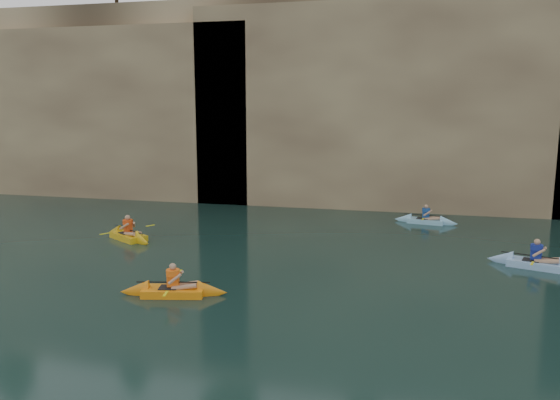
# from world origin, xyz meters

# --- Properties ---
(cliff) EXTENTS (70.00, 16.00, 12.00)m
(cliff) POSITION_xyz_m (0.00, 30.00, 6.00)
(cliff) COLOR tan
(cliff) RESTS_ON ground
(cliff_slab_west) EXTENTS (26.00, 2.40, 10.56)m
(cliff_slab_west) POSITION_xyz_m (-20.00, 22.60, 5.28)
(cliff_slab_west) COLOR tan
(cliff_slab_west) RESTS_ON ground
(cliff_slab_center) EXTENTS (24.00, 2.40, 11.40)m
(cliff_slab_center) POSITION_xyz_m (2.00, 22.60, 5.70)
(cliff_slab_center) COLOR tan
(cliff_slab_center) RESTS_ON ground
(sea_cave_west) EXTENTS (4.50, 1.00, 4.00)m
(sea_cave_west) POSITION_xyz_m (-18.00, 21.95, 2.00)
(sea_cave_west) COLOR black
(sea_cave_west) RESTS_ON ground
(sea_cave_center) EXTENTS (3.50, 1.00, 3.20)m
(sea_cave_center) POSITION_xyz_m (-4.00, 21.95, 1.60)
(sea_cave_center) COLOR black
(sea_cave_center) RESTS_ON ground
(kayaker_orange) EXTENTS (3.37, 2.42, 1.25)m
(kayaker_orange) POSITION_xyz_m (-4.84, 6.74, 0.15)
(kayaker_orange) COLOR orange
(kayaker_orange) RESTS_ON ground
(kayaker_ltblue_near) EXTENTS (3.36, 2.44, 1.30)m
(kayaker_ltblue_near) POSITION_xyz_m (6.47, 12.42, 0.16)
(kayaker_ltblue_near) COLOR #8DBBED
(kayaker_ltblue_near) RESTS_ON ground
(kayaker_yellow) EXTENTS (3.15, 2.37, 1.32)m
(kayaker_yellow) POSITION_xyz_m (-9.65, 12.69, 0.16)
(kayaker_yellow) COLOR gold
(kayaker_yellow) RESTS_ON ground
(kayaker_ltblue_mid) EXTENTS (3.09, 2.26, 1.15)m
(kayaker_ltblue_mid) POSITION_xyz_m (2.82, 18.98, 0.14)
(kayaker_ltblue_mid) COLOR #8BC8E9
(kayaker_ltblue_mid) RESTS_ON ground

